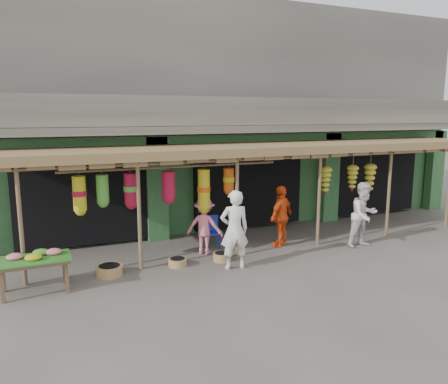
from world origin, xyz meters
name	(u,v)px	position (x,y,z in m)	size (l,w,h in m)	color
ground	(283,247)	(0.00, 0.00, 0.00)	(80.00, 80.00, 0.00)	#514C47
building	(216,121)	(0.00, 4.87, 3.37)	(16.40, 6.80, 7.00)	gray
awning	(267,152)	(-0.12, 0.80, 2.58)	(14.00, 2.70, 2.79)	brown
flower_table	(34,260)	(-6.28, -0.68, 0.69)	(1.44, 0.87, 0.86)	brown
blue_chair	(211,229)	(-1.79, 0.83, 0.48)	(0.48, 0.48, 0.86)	#1C2EB7
basket_left	(178,262)	(-3.14, -0.33, 0.09)	(0.45, 0.45, 0.19)	olive
basket_mid	(109,270)	(-4.75, -0.32, 0.11)	(0.60, 0.60, 0.23)	olive
basket_right	(222,257)	(-2.00, -0.41, 0.10)	(0.45, 0.45, 0.20)	#936A44
person_front	(234,230)	(-1.94, -1.01, 0.95)	(0.69, 0.45, 1.89)	white
person_right	(364,215)	(2.06, -0.83, 0.90)	(0.88, 0.68, 1.80)	silver
person_vendor	(281,216)	(0.00, 0.12, 0.85)	(1.00, 0.42, 1.71)	#E64C15
person_shopper	(205,226)	(-2.19, 0.31, 0.75)	(0.96, 0.55, 1.49)	#D77284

